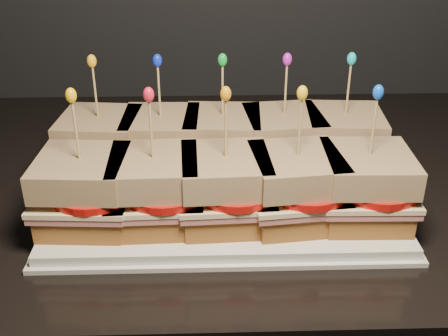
{
  "coord_description": "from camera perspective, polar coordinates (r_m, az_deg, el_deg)",
  "views": [
    {
      "loc": [
        0.21,
        0.96,
        1.26
      ],
      "look_at": [
        0.23,
        1.59,
        0.93
      ],
      "focal_mm": 45.0,
      "sensor_mm": 36.0,
      "label": 1
    }
  ],
  "objects": [
    {
      "name": "granite_slab",
      "position": [
        0.84,
        -11.29,
        -1.59
      ],
      "size": [
        2.5,
        0.65,
        0.04
      ],
      "primitive_type": "cube",
      "color": "black",
      "rests_on": "cabinet"
    },
    {
      "name": "platter",
      "position": [
        0.73,
        0.0,
        -3.19
      ],
      "size": [
        0.43,
        0.27,
        0.02
      ],
      "primitive_type": "cube",
      "color": "white",
      "rests_on": "granite_slab"
    },
    {
      "name": "platter_rim",
      "position": [
        0.74,
        0.0,
        -3.59
      ],
      "size": [
        0.44,
        0.28,
        0.01
      ],
      "primitive_type": "cube",
      "color": "white",
      "rests_on": "granite_slab"
    },
    {
      "name": "sandwich_0_bread_bot",
      "position": [
        0.79,
        -12.16,
        0.41
      ],
      "size": [
        0.11,
        0.11,
        0.03
      ],
      "primitive_type": "cube",
      "rotation": [
        0.0,
        0.0,
        -0.1
      ],
      "color": "brown",
      "rests_on": "platter"
    },
    {
      "name": "sandwich_0_ham",
      "position": [
        0.78,
        -12.28,
        1.55
      ],
      "size": [
        0.12,
        0.11,
        0.01
      ],
      "primitive_type": "cube",
      "rotation": [
        0.0,
        0.0,
        -0.1
      ],
      "color": "#B35F61",
      "rests_on": "sandwich_0_bread_bot"
    },
    {
      "name": "sandwich_0_cheese",
      "position": [
        0.78,
        -12.34,
        2.02
      ],
      "size": [
        0.12,
        0.12,
        0.01
      ],
      "primitive_type": "cube",
      "rotation": [
        0.0,
        0.0,
        -0.1
      ],
      "color": "#FDE6AA",
      "rests_on": "sandwich_0_ham"
    },
    {
      "name": "sandwich_0_tomato",
      "position": [
        0.77,
        -11.58,
        2.34
      ],
      "size": [
        0.1,
        0.1,
        0.01
      ],
      "primitive_type": "cylinder",
      "color": "red",
      "rests_on": "sandwich_0_cheese"
    },
    {
      "name": "sandwich_0_bread_top",
      "position": [
        0.77,
        -12.55,
        3.97
      ],
      "size": [
        0.11,
        0.11,
        0.03
      ],
      "primitive_type": "cube",
      "rotation": [
        0.0,
        0.0,
        -0.1
      ],
      "color": "#5C2F14",
      "rests_on": "sandwich_0_tomato"
    },
    {
      "name": "sandwich_0_pick",
      "position": [
        0.75,
        -12.92,
        7.25
      ],
      "size": [
        0.0,
        0.0,
        0.09
      ],
      "primitive_type": "cylinder",
      "color": "tan",
      "rests_on": "sandwich_0_bread_top"
    },
    {
      "name": "sandwich_0_frill",
      "position": [
        0.74,
        -13.29,
        10.54
      ],
      "size": [
        0.01,
        0.01,
        0.02
      ],
      "primitive_type": "ellipsoid",
      "color": "#F4AD12",
      "rests_on": "sandwich_0_pick"
    },
    {
      "name": "sandwich_1_bread_bot",
      "position": [
        0.78,
        -6.2,
        0.5
      ],
      "size": [
        0.1,
        0.1,
        0.03
      ],
      "primitive_type": "cube",
      "rotation": [
        0.0,
        0.0,
        -0.03
      ],
      "color": "brown",
      "rests_on": "platter"
    },
    {
      "name": "sandwich_1_ham",
      "position": [
        0.77,
        -6.27,
        1.66
      ],
      "size": [
        0.11,
        0.11,
        0.01
      ],
      "primitive_type": "cube",
      "rotation": [
        0.0,
        0.0,
        -0.03
      ],
      "color": "#B35F61",
      "rests_on": "sandwich_1_bread_bot"
    },
    {
      "name": "sandwich_1_cheese",
      "position": [
        0.77,
        -6.29,
        2.13
      ],
      "size": [
        0.11,
        0.11,
        0.01
      ],
      "primitive_type": "cube",
      "rotation": [
        0.0,
        0.0,
        -0.03
      ],
      "color": "#FDE6AA",
      "rests_on": "sandwich_1_ham"
    },
    {
      "name": "sandwich_1_tomato",
      "position": [
        0.76,
        -5.45,
        2.46
      ],
      "size": [
        0.1,
        0.1,
        0.01
      ],
      "primitive_type": "cylinder",
      "color": "red",
      "rests_on": "sandwich_1_cheese"
    },
    {
      "name": "sandwich_1_bread_top",
      "position": [
        0.76,
        -6.4,
        4.11
      ],
      "size": [
        0.1,
        0.1,
        0.03
      ],
      "primitive_type": "cube",
      "rotation": [
        0.0,
        0.0,
        -0.03
      ],
      "color": "#5C2F14",
      "rests_on": "sandwich_1_tomato"
    },
    {
      "name": "sandwich_1_pick",
      "position": [
        0.74,
        -6.6,
        7.46
      ],
      "size": [
        0.0,
        0.0,
        0.09
      ],
      "primitive_type": "cylinder",
      "color": "tan",
      "rests_on": "sandwich_1_bread_top"
    },
    {
      "name": "sandwich_1_frill",
      "position": [
        0.72,
        -6.79,
        10.8
      ],
      "size": [
        0.01,
        0.01,
        0.02
      ],
      "primitive_type": "ellipsoid",
      "color": "#0F27DC",
      "rests_on": "sandwich_1_pick"
    },
    {
      "name": "sandwich_2_bread_bot",
      "position": [
        0.78,
        -0.14,
        0.59
      ],
      "size": [
        0.1,
        0.1,
        0.03
      ],
      "primitive_type": "cube",
      "rotation": [
        0.0,
        0.0,
        -0.06
      ],
      "color": "brown",
      "rests_on": "platter"
    },
    {
      "name": "sandwich_2_ham",
      "position": [
        0.77,
        -0.14,
        1.75
      ],
      "size": [
        0.11,
        0.11,
        0.01
      ],
      "primitive_type": "cube",
      "rotation": [
        0.0,
        0.0,
        -0.06
      ],
      "color": "#B35F61",
      "rests_on": "sandwich_2_bread_bot"
    },
    {
      "name": "sandwich_2_cheese",
      "position": [
        0.76,
        -0.14,
        2.23
      ],
      "size": [
        0.12,
        0.11,
        0.01
      ],
      "primitive_type": "cube",
      "rotation": [
        0.0,
        0.0,
        -0.06
      ],
      "color": "#FDE6AA",
      "rests_on": "sandwich_2_ham"
    },
    {
      "name": "sandwich_2_tomato",
      "position": [
        0.76,
        0.78,
        2.55
      ],
      "size": [
        0.1,
        0.1,
        0.01
      ],
      "primitive_type": "cylinder",
      "color": "red",
      "rests_on": "sandwich_2_cheese"
    },
    {
      "name": "sandwich_2_bread_top",
      "position": [
        0.75,
        -0.14,
        4.22
      ],
      "size": [
        0.11,
        0.11,
        0.03
      ],
      "primitive_type": "cube",
      "rotation": [
        0.0,
        0.0,
        -0.06
      ],
      "color": "#5C2F14",
      "rests_on": "sandwich_2_tomato"
    },
    {
      "name": "sandwich_2_pick",
      "position": [
        0.74,
        -0.15,
        7.58
      ],
      "size": [
        0.0,
        0.0,
        0.09
      ],
      "primitive_type": "cylinder",
      "color": "tan",
      "rests_on": "sandwich_2_bread_top"
    },
    {
      "name": "sandwich_2_frill",
      "position": [
        0.72,
        -0.15,
        10.94
      ],
      "size": [
        0.01,
        0.01,
        0.02
      ],
      "primitive_type": "ellipsoid",
      "color": "green",
      "rests_on": "sandwich_2_pick"
    },
    {
      "name": "sandwich_3_bread_bot",
      "position": [
        0.78,
        5.89,
        0.67
      ],
      "size": [
        0.11,
        0.11,
        0.03
      ],
      "primitive_type": "cube",
      "rotation": [
        0.0,
        0.0,
        0.1
      ],
      "color": "brown",
      "rests_on": "platter"
    },
    {
      "name": "sandwich_3_ham",
      "position": [
        0.77,
        5.95,
        1.83
      ],
      "size": [
        0.12,
        0.11,
        0.01
      ],
      "primitive_type": "cube",
      "rotation": [
        0.0,
        0.0,
        0.1
      ],
      "color": "#B35F61",
      "rests_on": "sandwich_3_bread_bot"
    },
    {
      "name": "sandwich_3_cheese",
      "position": [
        0.77,
        5.98,
        2.29
      ],
      "size": [
        0.12,
        0.12,
        0.01
      ],
      "primitive_type": "cube",
      "rotation": [
        0.0,
        0.0,
        0.1
      ],
      "color": "#FDE6AA",
      "rests_on": "sandwich_3_ham"
    },
    {
      "name": "sandwich_3_tomato",
      "position": [
        0.76,
        6.95,
        2.62
      ],
      "size": [
        0.1,
        0.1,
        0.01
      ],
      "primitive_type": "cylinder",
      "color": "red",
      "rests_on": "sandwich_3_cheese"
    },
    {
      "name": "sandwich_3_bread_top",
      "position": [
        0.76,
        6.08,
        4.27
      ],
      "size": [
        0.11,
        0.11,
        0.03
      ],
      "primitive_type": "cube",
      "rotation": [
        0.0,
        0.0,
        0.1
      ],
      "color": "#5C2F14",
      "rests_on": "sandwich_3_tomato"
    },
    {
      "name": "sandwich_3_pick",
      "position": [
        0.74,
        6.26,
        7.6
      ],
      "size": [
        0.0,
        0.0,
        0.09
      ],
      "primitive_type": "cylinder",
      "color": "tan",
      "rests_on": "sandwich_3_bread_top"
    },
    {
      "name": "sandwich_3_frill",
      "position": [
        0.73,
        6.45,
        10.92
      ],
      "size": [
        0.01,
        0.01,
        0.02
      ],
      "primitive_type": "ellipsoid",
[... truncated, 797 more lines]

